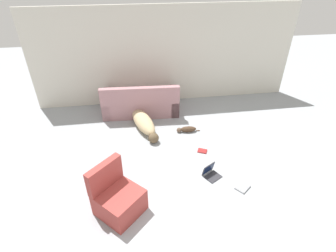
% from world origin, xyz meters
% --- Properties ---
extents(ground_plane, '(20.00, 20.00, 0.00)m').
position_xyz_m(ground_plane, '(0.00, 0.00, 0.00)').
color(ground_plane, '#999EA3').
extents(wall_back, '(6.87, 0.06, 2.53)m').
position_xyz_m(wall_back, '(0.00, 4.09, 1.26)').
color(wall_back, beige).
rests_on(wall_back, ground_plane).
extents(couch, '(1.95, 0.92, 0.86)m').
position_xyz_m(couch, '(-0.75, 3.45, 0.28)').
color(couch, '#A3757A').
rests_on(couch, ground_plane).
extents(dog, '(0.69, 1.58, 0.35)m').
position_xyz_m(dog, '(-0.73, 2.67, 0.17)').
color(dog, tan).
rests_on(dog, ground_plane).
extents(cat, '(0.56, 0.17, 0.13)m').
position_xyz_m(cat, '(0.25, 2.41, 0.06)').
color(cat, '#473323').
rests_on(cat, ground_plane).
extents(laptop_open, '(0.38, 0.38, 0.23)m').
position_xyz_m(laptop_open, '(0.39, 0.93, 0.08)').
color(laptop_open, '#2D2D33').
rests_on(laptop_open, ground_plane).
extents(laptop_closed, '(0.31, 0.30, 0.03)m').
position_xyz_m(laptop_closed, '(0.87, 0.53, 0.02)').
color(laptop_closed, gray).
rests_on(laptop_closed, ground_plane).
extents(book_red, '(0.23, 0.21, 0.02)m').
position_xyz_m(book_red, '(0.43, 1.64, 0.01)').
color(book_red, maroon).
rests_on(book_red, ground_plane).
extents(side_chair, '(0.91, 0.91, 0.86)m').
position_xyz_m(side_chair, '(-1.31, 0.37, 0.28)').
color(side_chair, '#993833').
rests_on(side_chair, ground_plane).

